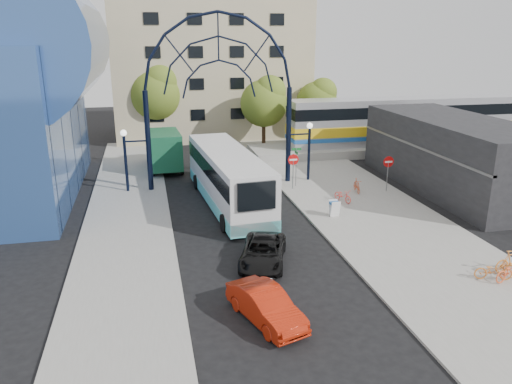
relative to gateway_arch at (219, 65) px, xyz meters
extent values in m
plane|color=black|center=(0.00, -14.00, -8.56)|extent=(120.00, 120.00, 0.00)
cube|color=gray|center=(8.00, -10.00, -8.50)|extent=(8.00, 56.00, 0.12)
cube|color=gray|center=(-6.50, -8.00, -8.50)|extent=(5.00, 50.00, 0.12)
cylinder|color=black|center=(-5.00, 0.00, -5.06)|extent=(0.36, 0.36, 7.00)
cylinder|color=black|center=(5.00, 0.00, -5.06)|extent=(0.36, 0.36, 7.00)
cylinder|color=black|center=(-6.60, 0.00, -6.56)|extent=(0.20, 0.20, 4.00)
cylinder|color=black|center=(6.60, 0.00, -6.56)|extent=(0.20, 0.20, 4.00)
sphere|color=white|center=(-6.60, 0.00, -4.36)|extent=(0.44, 0.44, 0.44)
sphere|color=white|center=(6.60, 0.00, -4.36)|extent=(0.44, 0.44, 0.44)
cylinder|color=slate|center=(4.80, -2.00, -7.34)|extent=(0.06, 0.06, 2.20)
cylinder|color=red|center=(4.80, -2.00, -6.34)|extent=(0.80, 0.04, 0.80)
cube|color=white|center=(4.80, -2.03, -6.34)|extent=(0.55, 0.02, 0.12)
cylinder|color=slate|center=(11.00, -4.00, -7.34)|extent=(0.06, 0.06, 2.20)
cylinder|color=red|center=(11.00, -4.00, -6.34)|extent=(0.76, 0.04, 0.76)
cube|color=white|center=(11.00, -4.03, -6.34)|extent=(0.55, 0.02, 0.12)
cylinder|color=slate|center=(5.20, -1.40, -7.04)|extent=(0.05, 0.05, 2.80)
cube|color=#146626|center=(5.20, -1.40, -5.74)|extent=(0.70, 0.03, 0.18)
cube|color=#146626|center=(5.20, -1.40, -5.99)|extent=(0.03, 0.70, 0.18)
cube|color=white|center=(5.60, -8.20, -7.94)|extent=(0.55, 0.26, 0.99)
cube|color=white|center=(5.60, -7.85, -7.94)|extent=(0.55, 0.26, 0.99)
cube|color=#1E59A5|center=(5.60, -8.02, -7.61)|extent=(0.55, 0.42, 0.14)
cylinder|color=#2F5191|center=(-12.00, 1.00, 1.44)|extent=(9.00, 16.00, 9.00)
cube|color=black|center=(16.00, -4.00, -6.06)|extent=(6.00, 16.00, 5.00)
cube|color=#CAB68C|center=(2.00, 21.00, -1.56)|extent=(20.00, 12.00, 14.00)
cube|color=gray|center=(20.00, 8.00, -8.16)|extent=(32.00, 5.00, 0.80)
cube|color=#B7B7BC|center=(20.00, 8.00, -5.66)|extent=(25.00, 3.00, 4.20)
cube|color=gold|center=(20.00, 8.00, -6.26)|extent=(25.10, 3.05, 0.90)
cube|color=black|center=(20.00, 8.00, -4.66)|extent=(25.05, 3.05, 1.00)
cube|color=#1E59A5|center=(20.00, 8.00, -6.96)|extent=(25.10, 3.05, 0.35)
cylinder|color=#382314|center=(6.00, 12.00, -7.30)|extent=(0.36, 0.36, 2.52)
sphere|color=#43651A|center=(6.00, 12.00, -4.22)|extent=(4.48, 4.48, 4.48)
sphere|color=#43651A|center=(6.50, 11.70, -3.10)|extent=(3.08, 3.08, 3.08)
cylinder|color=#382314|center=(-4.00, 16.00, -7.12)|extent=(0.36, 0.36, 2.88)
sphere|color=#43651A|center=(-4.00, 16.00, -3.60)|extent=(5.12, 5.12, 5.12)
sphere|color=#43651A|center=(-3.50, 15.70, -2.32)|extent=(3.52, 3.52, 3.52)
cylinder|color=#382314|center=(12.00, 14.00, -7.39)|extent=(0.36, 0.36, 2.34)
sphere|color=#43651A|center=(12.00, 14.00, -4.53)|extent=(4.16, 4.16, 4.16)
sphere|color=#43651A|center=(12.50, 13.70, -3.49)|extent=(2.86, 2.86, 2.86)
cube|color=silver|center=(-0.17, -4.07, -6.64)|extent=(3.71, 12.74, 3.17)
cube|color=#60D6D7|center=(-0.17, -4.07, -7.96)|extent=(3.75, 12.74, 0.77)
cube|color=black|center=(-0.17, -4.07, -5.99)|extent=(3.75, 12.49, 0.98)
cube|color=black|center=(0.30, -10.42, -6.04)|extent=(2.07, 0.31, 1.53)
cube|color=black|center=(-0.63, 2.14, -6.81)|extent=(2.63, 0.39, 1.75)
cylinder|color=black|center=(-1.82, -0.29, -8.03)|extent=(0.38, 1.07, 1.05)
cylinder|color=black|center=(0.90, -0.09, -8.03)|extent=(0.38, 1.07, 1.05)
cylinder|color=black|center=(-1.18, -8.81, -8.03)|extent=(0.38, 1.07, 1.05)
cylinder|color=black|center=(1.53, -8.61, -8.03)|extent=(0.38, 1.07, 1.05)
cube|color=black|center=(-3.88, 7.94, -7.48)|extent=(2.36, 2.45, 2.16)
cube|color=black|center=(-3.93, 9.12, -7.04)|extent=(1.96, 0.19, 0.98)
cube|color=#175836|center=(-3.75, 5.00, -6.69)|extent=(2.55, 4.61, 2.74)
cylinder|color=black|center=(-4.99, 7.60, -8.09)|extent=(0.30, 0.95, 0.94)
cylinder|color=black|center=(-2.74, 7.70, -8.09)|extent=(0.30, 0.95, 0.94)
cylinder|color=black|center=(-4.82, 3.78, -8.09)|extent=(0.30, 0.95, 0.94)
cylinder|color=black|center=(-2.57, 3.88, -8.09)|extent=(0.30, 0.95, 0.94)
imported|color=black|center=(-0.01, -13.23, -7.95)|extent=(3.30, 4.78, 1.21)
imported|color=#A91E0A|center=(-1.06, -18.13, -7.90)|extent=(2.60, 4.22, 1.31)
imported|color=#F53831|center=(7.15, -5.51, -8.03)|extent=(1.04, 1.65, 0.82)
imported|color=#CA4D28|center=(8.89, -3.75, -7.98)|extent=(0.65, 1.57, 0.92)
imported|color=orange|center=(9.51, -17.23, -8.01)|extent=(1.73, 1.04, 0.86)
imported|color=#E95E2E|center=(10.18, -17.47, -7.97)|extent=(1.87, 1.03, 0.93)
camera|label=1|loc=(-5.06, -34.45, 1.89)|focal=35.00mm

